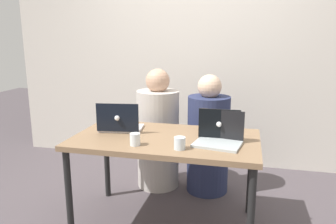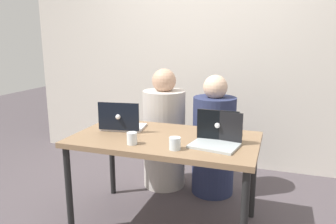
# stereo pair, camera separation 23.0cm
# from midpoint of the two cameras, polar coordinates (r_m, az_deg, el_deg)

# --- Properties ---
(ground_plane) EXTENTS (12.00, 12.00, 0.00)m
(ground_plane) POSITION_cam_midpoint_polar(r_m,az_deg,el_deg) (2.82, -2.87, -18.86)
(ground_plane) COLOR #4D4449
(back_wall) EXTENTS (4.50, 0.10, 2.32)m
(back_wall) POSITION_cam_midpoint_polar(r_m,az_deg,el_deg) (3.84, 3.22, 8.06)
(back_wall) COLOR beige
(back_wall) RESTS_ON ground
(desk) EXTENTS (1.41, 0.78, 0.74)m
(desk) POSITION_cam_midpoint_polar(r_m,az_deg,el_deg) (2.53, -3.04, -5.94)
(desk) COLOR #866749
(desk) RESTS_ON ground
(person_on_left) EXTENTS (0.52, 0.52, 1.19)m
(person_on_left) POSITION_cam_midpoint_polar(r_m,az_deg,el_deg) (3.27, -3.76, -4.09)
(person_on_left) COLOR #BCB4AC
(person_on_left) RESTS_ON ground
(person_on_right) EXTENTS (0.42, 0.42, 1.15)m
(person_on_right) POSITION_cam_midpoint_polar(r_m,az_deg,el_deg) (3.17, 4.93, -5.03)
(person_on_right) COLOR navy
(person_on_right) RESTS_ON ground
(laptop_front_right) EXTENTS (0.36, 0.30, 0.23)m
(laptop_front_right) POSITION_cam_midpoint_polar(r_m,az_deg,el_deg) (2.36, 6.13, -4.38)
(laptop_front_right) COLOR #B0B9BB
(laptop_front_right) RESTS_ON desk
(laptop_back_left) EXTENTS (0.37, 0.31, 0.24)m
(laptop_back_left) POSITION_cam_midpoint_polar(r_m,az_deg,el_deg) (2.71, -10.73, -2.18)
(laptop_back_left) COLOR silver
(laptop_back_left) RESTS_ON desk
(laptop_back_right) EXTENTS (0.31, 0.28, 0.24)m
(laptop_back_right) POSITION_cam_midpoint_polar(r_m,az_deg,el_deg) (2.51, 6.40, -3.29)
(laptop_back_right) COLOR #343B3F
(laptop_back_right) RESTS_ON desk
(water_glass_right) EXTENTS (0.08, 0.08, 0.09)m
(water_glass_right) POSITION_cam_midpoint_polar(r_m,az_deg,el_deg) (2.24, -0.91, -5.64)
(water_glass_right) COLOR silver
(water_glass_right) RESTS_ON desk
(water_glass_left) EXTENTS (0.07, 0.07, 0.09)m
(water_glass_left) POSITION_cam_midpoint_polar(r_m,az_deg,el_deg) (2.34, -8.58, -4.90)
(water_glass_left) COLOR white
(water_glass_left) RESTS_ON desk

